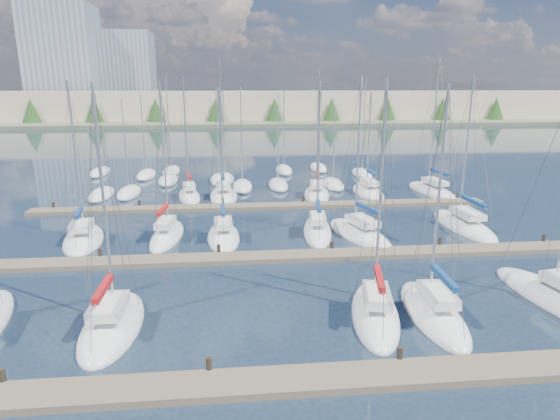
{
  "coord_description": "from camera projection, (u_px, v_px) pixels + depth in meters",
  "views": [
    {
      "loc": [
        -2.77,
        -14.04,
        11.48
      ],
      "look_at": [
        0.0,
        14.0,
        4.0
      ],
      "focal_mm": 30.0,
      "sensor_mm": 36.0,
      "label": 1
    }
  ],
  "objects": [
    {
      "name": "ground",
      "position": [
        252.0,
        161.0,
        74.43
      ],
      "size": [
        400.0,
        400.0,
        0.0
      ],
      "primitive_type": "plane",
      "color": "#1F2E3F",
      "rests_on": "ground"
    },
    {
      "name": "dock_near",
      "position": [
        310.0,
        380.0,
        18.61
      ],
      "size": [
        44.0,
        1.93,
        1.1
      ],
      "color": "#6B5E4C",
      "rests_on": "ground"
    },
    {
      "name": "dock_mid",
      "position": [
        277.0,
        257.0,
        32.08
      ],
      "size": [
        44.0,
        1.93,
        1.1
      ],
      "color": "#6B5E4C",
      "rests_on": "ground"
    },
    {
      "name": "dock_far",
      "position": [
        264.0,
        206.0,
        45.54
      ],
      "size": [
        44.0,
        1.93,
        1.1
      ],
      "color": "#6B5E4C",
      "rests_on": "ground"
    },
    {
      "name": "sailboat_j",
      "position": [
        224.0,
        236.0,
        36.29
      ],
      "size": [
        2.75,
        7.18,
        12.15
      ],
      "rotation": [
        0.0,
        0.0,
        0.04
      ],
      "color": "white",
      "rests_on": "ground"
    },
    {
      "name": "sailboat_l",
      "position": [
        359.0,
        234.0,
        37.0
      ],
      "size": [
        4.85,
        8.97,
        12.93
      ],
      "rotation": [
        0.0,
        0.0,
        0.25
      ],
      "color": "white",
      "rests_on": "ground"
    },
    {
      "name": "sailboat_q",
      "position": [
        368.0,
        192.0,
        51.61
      ],
      "size": [
        2.87,
        7.96,
        11.61
      ],
      "rotation": [
        0.0,
        0.0,
        -0.01
      ],
      "color": "white",
      "rests_on": "ground"
    },
    {
      "name": "sailboat_p",
      "position": [
        317.0,
        194.0,
        50.53
      ],
      "size": [
        3.82,
        8.38,
        13.7
      ],
      "rotation": [
        0.0,
        0.0,
        -0.14
      ],
      "color": "white",
      "rests_on": "ground"
    },
    {
      "name": "sailboat_e",
      "position": [
        433.0,
        312.0,
        24.1
      ],
      "size": [
        2.89,
        7.8,
        12.36
      ],
      "rotation": [
        0.0,
        0.0,
        -0.06
      ],
      "color": "white",
      "rests_on": "ground"
    },
    {
      "name": "sailboat_d",
      "position": [
        375.0,
        313.0,
        24.03
      ],
      "size": [
        3.9,
        7.94,
        12.62
      ],
      "rotation": [
        0.0,
        0.0,
        -0.21
      ],
      "color": "white",
      "rests_on": "ground"
    },
    {
      "name": "sailboat_h",
      "position": [
        83.0,
        239.0,
        35.66
      ],
      "size": [
        4.05,
        7.83,
        12.66
      ],
      "rotation": [
        0.0,
        0.0,
        0.17
      ],
      "color": "white",
      "rests_on": "ground"
    },
    {
      "name": "sailboat_k",
      "position": [
        317.0,
        231.0,
        37.76
      ],
      "size": [
        3.35,
        8.44,
        12.6
      ],
      "rotation": [
        0.0,
        0.0,
        -0.14
      ],
      "color": "white",
      "rests_on": "ground"
    },
    {
      "name": "sailboat_o",
      "position": [
        224.0,
        196.0,
        49.81
      ],
      "size": [
        3.14,
        8.0,
        14.77
      ],
      "rotation": [
        0.0,
        0.0,
        0.03
      ],
      "color": "white",
      "rests_on": "ground"
    },
    {
      "name": "sailboat_m",
      "position": [
        463.0,
        225.0,
        39.23
      ],
      "size": [
        3.08,
        9.53,
        13.06
      ],
      "rotation": [
        0.0,
        0.0,
        0.02
      ],
      "color": "white",
      "rests_on": "ground"
    },
    {
      "name": "sailboat_c",
      "position": [
        112.0,
        325.0,
        22.84
      ],
      "size": [
        2.81,
        7.38,
        12.43
      ],
      "rotation": [
        0.0,
        0.0,
        0.01
      ],
      "color": "white",
      "rests_on": "ground"
    },
    {
      "name": "sailboat_i",
      "position": [
        167.0,
        235.0,
        36.5
      ],
      "size": [
        2.76,
        7.72,
        12.57
      ],
      "rotation": [
        0.0,
        0.0,
        -0.08
      ],
      "color": "white",
      "rests_on": "ground"
    },
    {
      "name": "sailboat_r",
      "position": [
        432.0,
        191.0,
        52.02
      ],
      "size": [
        3.74,
        9.8,
        15.41
      ],
      "rotation": [
        0.0,
        0.0,
        0.1
      ],
      "color": "white",
      "rests_on": "ground"
    },
    {
      "name": "sailboat_n",
      "position": [
        189.0,
        196.0,
        49.56
      ],
      "size": [
        3.33,
        7.48,
        13.21
      ],
      "rotation": [
        0.0,
        0.0,
        0.16
      ],
      "color": "white",
      "rests_on": "ground"
    },
    {
      "name": "distant_boats",
      "position": [
        222.0,
        179.0,
        58.32
      ],
      "size": [
        36.93,
        20.75,
        13.3
      ],
      "color": "#9EA0A5",
      "rests_on": "ground"
    },
    {
      "name": "shoreline",
      "position": [
        201.0,
        99.0,
        157.61
      ],
      "size": [
        400.0,
        60.0,
        38.0
      ],
      "color": "#666B51",
      "rests_on": "ground"
    }
  ]
}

